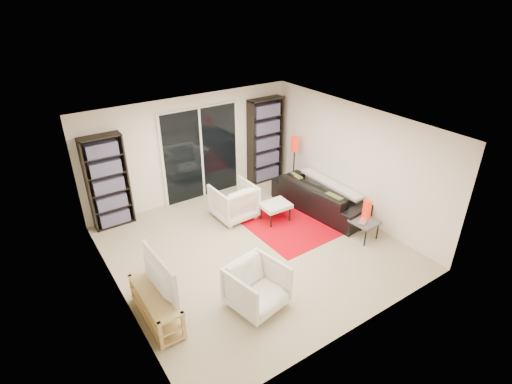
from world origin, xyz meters
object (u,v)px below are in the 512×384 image
at_px(sofa, 321,196).
at_px(floor_lamp, 295,149).
at_px(armchair_front, 257,287).
at_px(ottoman, 275,206).
at_px(side_table, 365,223).
at_px(bookshelf_right, 265,141).
at_px(armchair_back, 234,201).
at_px(bookshelf_left, 108,182).
at_px(tv_stand, 156,305).

height_order(sofa, floor_lamp, floor_lamp).
height_order(armchair_front, ottoman, armchair_front).
xyz_separation_m(sofa, side_table, (-0.07, -1.34, 0.02)).
xyz_separation_m(sofa, floor_lamp, (0.18, 1.19, 0.66)).
bearing_deg(sofa, side_table, 170.02).
xyz_separation_m(bookshelf_right, floor_lamp, (0.32, -0.74, -0.06)).
bearing_deg(bookshelf_right, sofa, -85.83).
height_order(ottoman, floor_lamp, floor_lamp).
relative_size(sofa, side_table, 4.46).
height_order(bookshelf_right, armchair_back, bookshelf_right).
height_order(bookshelf_left, tv_stand, bookshelf_left).
relative_size(bookshelf_right, floor_lamp, 1.60).
xyz_separation_m(bookshelf_right, side_table, (0.07, -3.27, -0.70)).
xyz_separation_m(bookshelf_left, floor_lamp, (4.17, -0.74, 0.02)).
relative_size(ottoman, floor_lamp, 0.46).
bearing_deg(armchair_front, sofa, 19.71).
xyz_separation_m(bookshelf_left, armchair_front, (1.14, -3.64, -0.60)).
bearing_deg(armchair_back, floor_lamp, -169.97).
height_order(tv_stand, sofa, sofa).
xyz_separation_m(bookshelf_left, armchair_back, (2.22, -1.15, -0.59)).
distance_m(sofa, armchair_back, 1.94).
distance_m(bookshelf_left, armchair_back, 2.57).
relative_size(bookshelf_right, sofa, 0.93).
height_order(bookshelf_right, ottoman, bookshelf_right).
bearing_deg(bookshelf_right, bookshelf_left, 180.00).
relative_size(ottoman, side_table, 1.19).
bearing_deg(side_table, armchair_back, 128.73).
height_order(tv_stand, ottoman, tv_stand).
bearing_deg(bookshelf_right, side_table, -88.71).
bearing_deg(bookshelf_left, side_table, -39.82).
xyz_separation_m(side_table, floor_lamp, (0.25, 2.53, 0.64)).
height_order(bookshelf_left, bookshelf_right, bookshelf_right).
height_order(bookshelf_right, sofa, bookshelf_right).
bearing_deg(floor_lamp, sofa, -98.75).
bearing_deg(armchair_front, side_table, -3.61).
bearing_deg(bookshelf_right, ottoman, -118.95).
relative_size(bookshelf_left, bookshelf_right, 0.93).
relative_size(bookshelf_left, tv_stand, 1.56).
relative_size(armchair_front, side_table, 1.60).
bearing_deg(bookshelf_left, armchair_back, -27.37).
bearing_deg(armchair_front, armchair_back, 55.29).
relative_size(tv_stand, armchair_front, 1.54).
bearing_deg(tv_stand, armchair_back, 37.08).
xyz_separation_m(armchair_front, ottoman, (1.74, 1.89, -0.02)).
bearing_deg(side_table, floor_lamp, 84.33).
bearing_deg(bookshelf_right, tv_stand, -143.63).
bearing_deg(floor_lamp, side_table, -95.67).
distance_m(bookshelf_right, floor_lamp, 0.81).
xyz_separation_m(tv_stand, side_table, (4.18, -0.24, 0.09)).
relative_size(bookshelf_left, side_table, 3.84).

